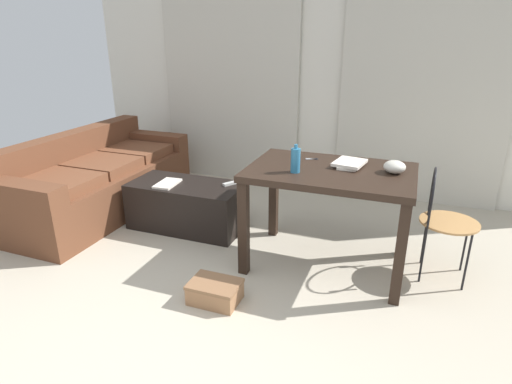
% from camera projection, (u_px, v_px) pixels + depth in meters
% --- Properties ---
extents(ground_plane, '(7.80, 7.80, 0.00)m').
position_uv_depth(ground_plane, '(256.00, 268.00, 3.30)').
color(ground_plane, '#B2A893').
extents(wall_back, '(5.56, 0.10, 2.47)m').
position_uv_depth(wall_back, '(322.00, 80.00, 4.63)').
color(wall_back, silver).
rests_on(wall_back, ground).
extents(curtains, '(3.80, 0.03, 2.13)m').
position_uv_depth(curtains, '(319.00, 96.00, 4.61)').
color(curtains, beige).
rests_on(curtains, ground).
extents(couch, '(0.89, 2.08, 0.77)m').
position_uv_depth(couch, '(97.00, 181.00, 4.30)').
color(couch, brown).
rests_on(couch, ground).
extents(coffee_table, '(1.04, 0.51, 0.43)m').
position_uv_depth(coffee_table, '(187.00, 205.00, 3.93)').
color(coffee_table, black).
rests_on(coffee_table, ground).
extents(craft_table, '(1.20, 0.80, 0.79)m').
position_uv_depth(craft_table, '(330.00, 184.00, 3.13)').
color(craft_table, black).
rests_on(craft_table, ground).
extents(wire_chair, '(0.41, 0.41, 0.84)m').
position_uv_depth(wire_chair, '(441.00, 212.00, 3.04)').
color(wire_chair, '#B7844C').
rests_on(wire_chair, ground).
extents(bottle_near, '(0.07, 0.07, 0.20)m').
position_uv_depth(bottle_near, '(296.00, 160.00, 2.99)').
color(bottle_near, teal).
rests_on(bottle_near, craft_table).
extents(bowl, '(0.15, 0.15, 0.09)m').
position_uv_depth(bowl, '(395.00, 167.00, 2.99)').
color(bowl, beige).
rests_on(bowl, craft_table).
extents(book_stack, '(0.24, 0.28, 0.04)m').
position_uv_depth(book_stack, '(349.00, 164.00, 3.15)').
color(book_stack, silver).
rests_on(book_stack, craft_table).
extents(scissors, '(0.10, 0.06, 0.00)m').
position_uv_depth(scissors, '(313.00, 159.00, 3.33)').
color(scissors, '#9EA0A5').
rests_on(scissors, craft_table).
extents(tv_remote_primary, '(0.13, 0.17, 0.02)m').
position_uv_depth(tv_remote_primary, '(231.00, 183.00, 3.84)').
color(tv_remote_primary, '#B7B7B2').
rests_on(tv_remote_primary, coffee_table).
extents(magazine, '(0.18, 0.29, 0.02)m').
position_uv_depth(magazine, '(167.00, 184.00, 3.83)').
color(magazine, silver).
rests_on(magazine, coffee_table).
extents(shoebox, '(0.34, 0.25, 0.15)m').
position_uv_depth(shoebox, '(215.00, 292.00, 2.87)').
color(shoebox, '#996B47').
rests_on(shoebox, ground).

